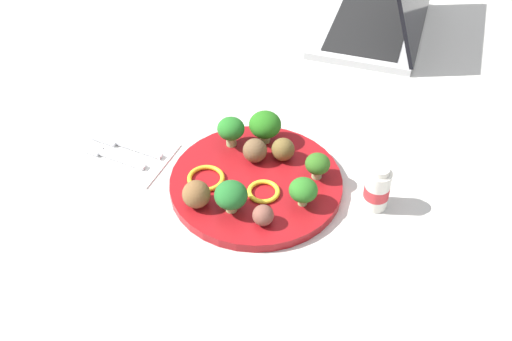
% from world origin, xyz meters
% --- Properties ---
extents(ground_plane, '(4.00, 4.00, 0.00)m').
position_xyz_m(ground_plane, '(0.00, 0.00, 0.00)').
color(ground_plane, beige).
extents(plate, '(0.28, 0.28, 0.02)m').
position_xyz_m(plate, '(0.00, 0.00, 0.01)').
color(plate, maroon).
rests_on(plate, ground_plane).
extents(broccoli_floret_far_rim, '(0.05, 0.05, 0.06)m').
position_xyz_m(broccoli_floret_far_rim, '(0.02, -0.10, 0.05)').
color(broccoli_floret_far_rim, '#96BC6B').
rests_on(broccoli_floret_far_rim, plate).
extents(broccoli_floret_near_rim, '(0.04, 0.04, 0.04)m').
position_xyz_m(broccoli_floret_near_rim, '(-0.09, -0.04, 0.04)').
color(broccoli_floret_near_rim, '#97BB78').
rests_on(broccoli_floret_near_rim, plate).
extents(broccoli_floret_back_right, '(0.04, 0.04, 0.05)m').
position_xyz_m(broccoli_floret_back_right, '(-0.09, 0.02, 0.04)').
color(broccoli_floret_back_right, '#99C774').
rests_on(broccoli_floret_back_right, plate).
extents(broccoli_floret_center, '(0.05, 0.05, 0.05)m').
position_xyz_m(broccoli_floret_center, '(0.07, -0.06, 0.05)').
color(broccoli_floret_center, '#99C378').
rests_on(broccoli_floret_center, plate).
extents(broccoli_floret_mid_right, '(0.05, 0.05, 0.05)m').
position_xyz_m(broccoli_floret_mid_right, '(0.01, 0.08, 0.05)').
color(broccoli_floret_mid_right, '#AAC576').
rests_on(broccoli_floret_mid_right, plate).
extents(meatball_front_left, '(0.04, 0.04, 0.04)m').
position_xyz_m(meatball_front_left, '(0.06, 0.09, 0.04)').
color(meatball_front_left, brown).
rests_on(meatball_front_left, plate).
extents(meatball_back_right, '(0.04, 0.04, 0.04)m').
position_xyz_m(meatball_back_right, '(0.02, -0.04, 0.04)').
color(meatball_back_right, brown).
rests_on(meatball_back_right, plate).
extents(meatball_mid_left, '(0.04, 0.04, 0.04)m').
position_xyz_m(meatball_mid_left, '(-0.02, -0.07, 0.04)').
color(meatball_mid_left, brown).
rests_on(meatball_mid_left, plate).
extents(meatball_back_left, '(0.03, 0.03, 0.03)m').
position_xyz_m(meatball_back_left, '(-0.05, 0.08, 0.03)').
color(meatball_back_left, brown).
rests_on(meatball_back_left, plate).
extents(pepper_ring_front_right, '(0.06, 0.06, 0.01)m').
position_xyz_m(pepper_ring_front_right, '(-0.02, 0.02, 0.02)').
color(pepper_ring_front_right, yellow).
rests_on(pepper_ring_front_right, plate).
extents(pepper_ring_near_rim, '(0.08, 0.08, 0.01)m').
position_xyz_m(pepper_ring_near_rim, '(0.07, 0.03, 0.02)').
color(pepper_ring_near_rim, yellow).
rests_on(pepper_ring_near_rim, plate).
extents(napkin, '(0.17, 0.12, 0.01)m').
position_xyz_m(napkin, '(0.25, 0.02, 0.00)').
color(napkin, white).
rests_on(napkin, ground_plane).
extents(fork, '(0.12, 0.02, 0.01)m').
position_xyz_m(fork, '(0.25, 0.03, 0.01)').
color(fork, silver).
rests_on(fork, napkin).
extents(knife, '(0.15, 0.02, 0.01)m').
position_xyz_m(knife, '(0.25, -0.00, 0.01)').
color(knife, silver).
rests_on(knife, napkin).
extents(yogurt_bottle, '(0.04, 0.04, 0.08)m').
position_xyz_m(yogurt_bottle, '(-0.19, -0.04, 0.04)').
color(yogurt_bottle, white).
rests_on(yogurt_bottle, ground_plane).
extents(laptop, '(0.25, 0.34, 0.21)m').
position_xyz_m(laptop, '(-0.06, -0.56, 0.04)').
color(laptop, silver).
rests_on(laptop, ground_plane).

